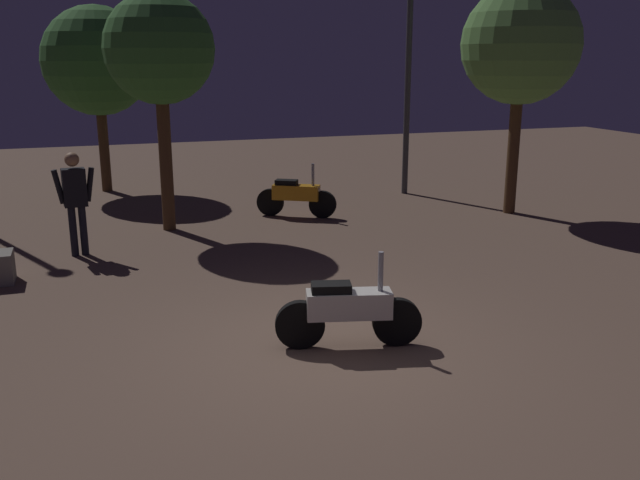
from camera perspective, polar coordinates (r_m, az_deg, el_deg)
The scene contains 8 objects.
ground_plane at distance 7.87m, azimuth 0.02°, elevation -8.98°, with size 40.00×40.00×0.00m, color brown.
motorcycle_white_foreground at distance 7.78m, azimuth 2.36°, elevation -5.81°, with size 1.63×0.53×1.11m.
motorcycle_orange_parked_left at distance 14.11m, azimuth -2.00°, elevation 3.67°, with size 1.48×0.92×1.11m.
person_rider_beside at distance 11.88m, azimuth -19.57°, elevation 3.55°, with size 0.67×0.28×1.71m.
streetlamp_far at distance 16.48m, azimuth 7.37°, elevation 15.85°, with size 0.36×0.36×5.57m.
tree_left_bg at distance 14.78m, azimuth 16.24°, elevation 15.15°, with size 2.37×2.37×4.60m.
tree_center_bg at distance 13.08m, azimuth -13.12°, elevation 14.98°, with size 1.98×1.98×4.31m.
tree_right_bg at distance 17.44m, azimuth -17.92°, elevation 13.85°, with size 2.53×2.53×4.35m.
Camera 1 is at (-2.33, -6.80, 3.19)m, focal length 38.77 mm.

